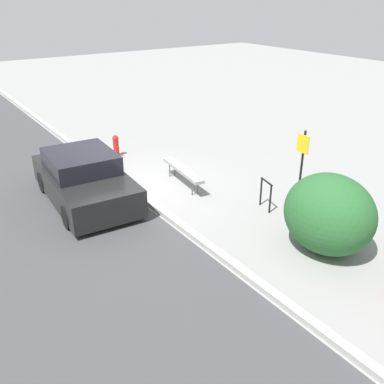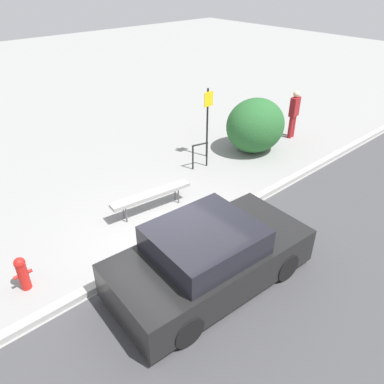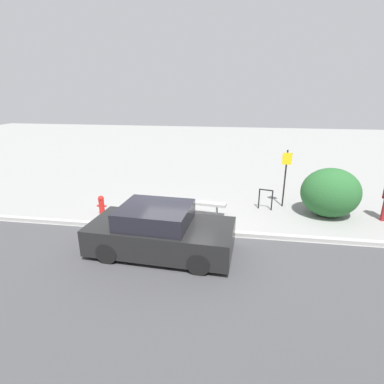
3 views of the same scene
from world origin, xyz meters
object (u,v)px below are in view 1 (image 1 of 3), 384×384
at_px(bike_rack, 266,192).
at_px(fire_hydrant, 116,145).
at_px(parked_car_near, 84,179).
at_px(bench, 183,170).
at_px(sign_post, 301,166).

relative_size(bike_rack, fire_hydrant, 1.08).
height_order(bike_rack, fire_hydrant, bike_rack).
bearing_deg(parked_car_near, bench, 80.36).
xyz_separation_m(bike_rack, sign_post, (0.72, 0.44, 0.88)).
xyz_separation_m(bench, fire_hydrant, (-3.52, -0.55, -0.07)).
distance_m(bench, bike_rack, 2.76).
relative_size(bench, sign_post, 0.97).
relative_size(bike_rack, parked_car_near, 0.20).
height_order(bench, parked_car_near, parked_car_near).
xyz_separation_m(bench, parked_car_near, (-0.66, -2.84, 0.16)).
distance_m(sign_post, parked_car_near, 5.86).
height_order(bench, fire_hydrant, fire_hydrant).
bearing_deg(parked_car_near, bike_rack, 53.01).
relative_size(fire_hydrant, parked_car_near, 0.18).
xyz_separation_m(bench, sign_post, (3.31, 1.40, 0.90)).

